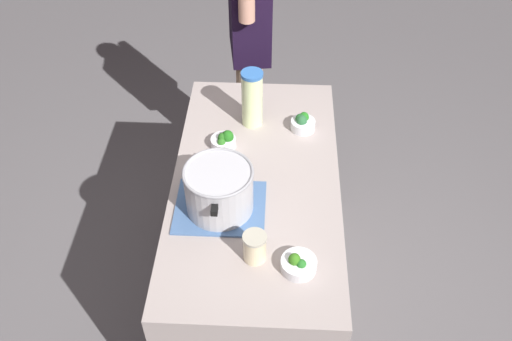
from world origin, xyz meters
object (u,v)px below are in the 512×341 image
at_px(cooking_pot, 219,189).
at_px(mason_jar, 255,247).
at_px(broccoli_bowl_back, 224,141).
at_px(lemonade_pitcher, 252,98).
at_px(broccoli_bowl_center, 303,123).
at_px(person_cook, 250,43).
at_px(broccoli_bowl_front, 298,264).

distance_m(cooking_pot, mason_jar, 0.28).
distance_m(cooking_pot, broccoli_bowl_back, 0.37).
distance_m(lemonade_pitcher, broccoli_bowl_back, 0.23).
bearing_deg(broccoli_bowl_center, broccoli_bowl_back, 112.11).
bearing_deg(person_cook, broccoli_bowl_back, 175.66).
bearing_deg(person_cook, broccoli_bowl_front, -170.29).
height_order(lemonade_pitcher, broccoli_bowl_back, lemonade_pitcher).
xyz_separation_m(lemonade_pitcher, mason_jar, (-0.75, -0.05, -0.08)).
distance_m(lemonade_pitcher, broccoli_bowl_center, 0.25).
height_order(cooking_pot, person_cook, person_cook).
bearing_deg(broccoli_bowl_center, cooking_pot, 146.87).
distance_m(lemonade_pitcher, broccoli_bowl_front, 0.83).
bearing_deg(person_cook, broccoli_bowl_center, -158.57).
bearing_deg(lemonade_pitcher, mason_jar, -176.36).
bearing_deg(mason_jar, broccoli_bowl_back, 15.34).
height_order(cooking_pot, broccoli_bowl_center, cooking_pot).
bearing_deg(lemonade_pitcher, broccoli_bowl_front, -165.75).
relative_size(cooking_pot, person_cook, 0.20).
relative_size(broccoli_bowl_back, person_cook, 0.06).
bearing_deg(person_cook, cooking_pot, 177.72).
relative_size(lemonade_pitcher, broccoli_bowl_center, 2.46).
xyz_separation_m(mason_jar, person_cook, (1.42, 0.10, -0.06)).
xyz_separation_m(cooking_pot, broccoli_bowl_back, (0.36, 0.02, -0.08)).
distance_m(broccoli_bowl_front, broccoli_bowl_back, 0.70).
xyz_separation_m(broccoli_bowl_front, broccoli_bowl_back, (0.63, 0.31, 0.01)).
height_order(lemonade_pitcher, mason_jar, lemonade_pitcher).
distance_m(cooking_pot, broccoli_bowl_front, 0.41).
xyz_separation_m(lemonade_pitcher, broccoli_bowl_front, (-0.79, -0.20, -0.11)).
bearing_deg(broccoli_bowl_front, lemonade_pitcher, 14.25).
bearing_deg(lemonade_pitcher, broccoli_bowl_back, 146.09).
distance_m(lemonade_pitcher, mason_jar, 0.76).
height_order(cooking_pot, lemonade_pitcher, lemonade_pitcher).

